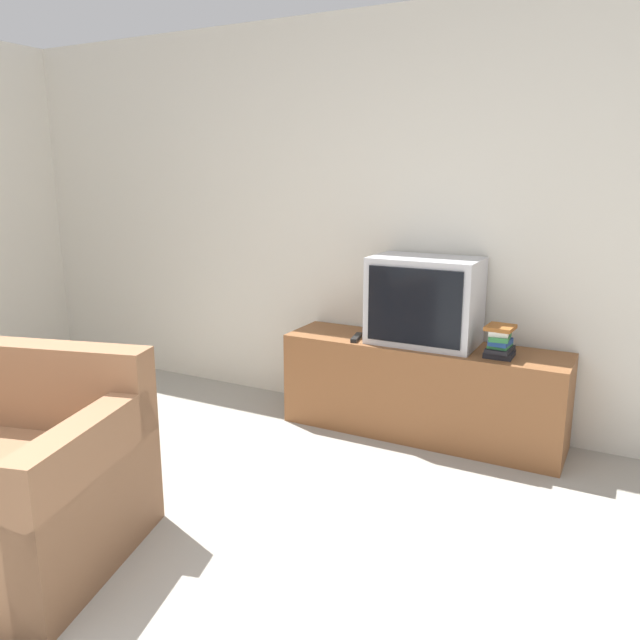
{
  "coord_description": "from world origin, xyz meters",
  "views": [
    {
      "loc": [
        1.57,
        -0.79,
        1.61
      ],
      "look_at": [
        -0.07,
        2.33,
        0.78
      ],
      "focal_mm": 35.0,
      "sensor_mm": 36.0,
      "label": 1
    }
  ],
  "objects": [
    {
      "name": "book_stack",
      "position": [
        0.89,
        2.7,
        0.68
      ],
      "size": [
        0.16,
        0.2,
        0.18
      ],
      "color": "black",
      "rests_on": "tv_stand"
    },
    {
      "name": "remote_on_stand",
      "position": [
        0.02,
        2.66,
        0.6
      ],
      "size": [
        0.08,
        0.19,
        0.02
      ],
      "rotation": [
        0.0,
        0.0,
        0.21
      ],
      "color": "black",
      "rests_on": "tv_stand"
    },
    {
      "name": "wall_back",
      "position": [
        0.0,
        3.03,
        1.3
      ],
      "size": [
        9.0,
        0.06,
        2.6
      ],
      "color": "silver",
      "rests_on": "ground_plane"
    },
    {
      "name": "television",
      "position": [
        0.41,
        2.78,
        0.86
      ],
      "size": [
        0.65,
        0.4,
        0.53
      ],
      "color": "silver",
      "rests_on": "tv_stand"
    },
    {
      "name": "tv_stand",
      "position": [
        0.42,
        2.76,
        0.3
      ],
      "size": [
        1.74,
        0.44,
        0.59
      ],
      "color": "brown",
      "rests_on": "ground_plane"
    }
  ]
}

